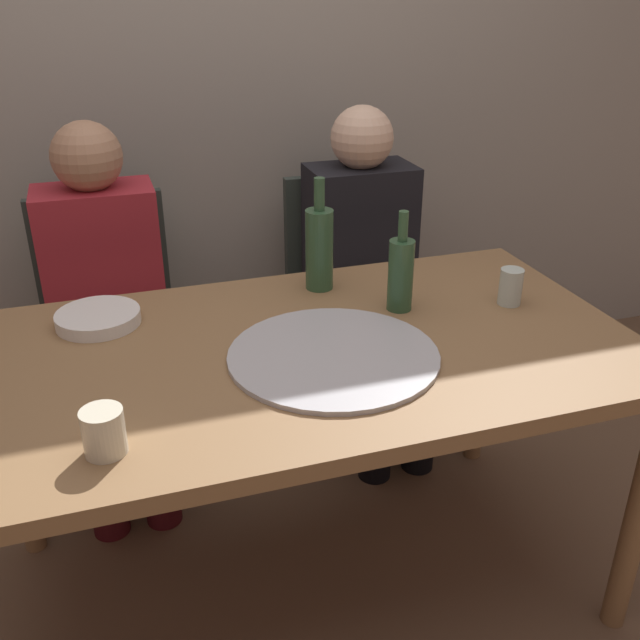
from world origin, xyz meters
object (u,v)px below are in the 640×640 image
(wine_bottle, at_px, (401,273))
(guest_in_beanie, at_px, (368,267))
(dining_table, at_px, (305,374))
(chair_left, at_px, (110,316))
(beer_bottle, at_px, (319,247))
(tumbler_near, at_px, (511,287))
(chair_right, at_px, (352,285))
(plate_stack, at_px, (98,318))
(pizza_tray, at_px, (333,355))
(tumbler_far, at_px, (104,432))
(guest_in_sweater, at_px, (107,299))

(wine_bottle, bearing_deg, guest_in_beanie, 76.00)
(dining_table, bearing_deg, chair_left, 117.22)
(beer_bottle, distance_m, tumbler_near, 0.52)
(chair_right, bearing_deg, plate_stack, 32.50)
(beer_bottle, relative_size, guest_in_beanie, 0.27)
(wine_bottle, height_order, tumbler_near, wine_bottle)
(dining_table, height_order, plate_stack, plate_stack)
(tumbler_near, height_order, plate_stack, tumbler_near)
(pizza_tray, distance_m, chair_left, 1.07)
(guest_in_beanie, bearing_deg, tumbler_near, 103.39)
(tumbler_far, relative_size, guest_in_beanie, 0.08)
(wine_bottle, xyz_separation_m, chair_right, (0.14, 0.72, -0.35))
(beer_bottle, bearing_deg, tumbler_far, -135.13)
(chair_left, bearing_deg, plate_stack, 87.37)
(guest_in_beanie, bearing_deg, pizza_tray, 62.94)
(wine_bottle, relative_size, guest_in_beanie, 0.23)
(pizza_tray, relative_size, tumbler_near, 4.97)
(pizza_tray, xyz_separation_m, tumbler_near, (0.54, 0.14, 0.04))
(wine_bottle, height_order, chair_right, wine_bottle)
(tumbler_near, distance_m, guest_in_sweater, 1.21)
(plate_stack, bearing_deg, tumbler_far, -90.91)
(dining_table, height_order, guest_in_beanie, guest_in_beanie)
(pizza_tray, xyz_separation_m, guest_in_beanie, (0.39, 0.77, -0.12))
(wine_bottle, height_order, guest_in_sweater, guest_in_sweater)
(guest_in_beanie, bearing_deg, wine_bottle, 76.00)
(tumbler_far, relative_size, guest_in_sweater, 0.08)
(pizza_tray, height_order, wine_bottle, wine_bottle)
(plate_stack, relative_size, chair_left, 0.23)
(plate_stack, distance_m, guest_in_beanie, 1.00)
(tumbler_near, height_order, tumbler_far, tumbler_near)
(tumbler_far, bearing_deg, dining_table, 31.60)
(wine_bottle, xyz_separation_m, guest_in_sweater, (-0.73, 0.57, -0.22))
(tumbler_far, height_order, guest_in_beanie, guest_in_beanie)
(tumbler_far, distance_m, chair_right, 1.48)
(beer_bottle, relative_size, plate_stack, 1.50)
(dining_table, relative_size, tumbler_near, 16.23)
(pizza_tray, relative_size, guest_in_beanie, 0.42)
(pizza_tray, distance_m, plate_stack, 0.61)
(chair_left, relative_size, chair_right, 1.00)
(wine_bottle, relative_size, tumbler_near, 2.71)
(tumbler_far, height_order, chair_left, chair_left)
(pizza_tray, distance_m, tumbler_far, 0.56)
(beer_bottle, xyz_separation_m, guest_in_beanie, (0.30, 0.37, -0.24))
(chair_left, relative_size, guest_in_beanie, 0.77)
(plate_stack, xyz_separation_m, chair_right, (0.90, 0.57, -0.26))
(pizza_tray, xyz_separation_m, plate_stack, (-0.51, 0.35, 0.01))
(tumbler_near, bearing_deg, wine_bottle, 168.10)
(tumbler_near, xyz_separation_m, guest_in_sweater, (-1.02, 0.63, -0.16))
(dining_table, relative_size, tumbler_far, 17.75)
(dining_table, height_order, tumbler_near, tumbler_near)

